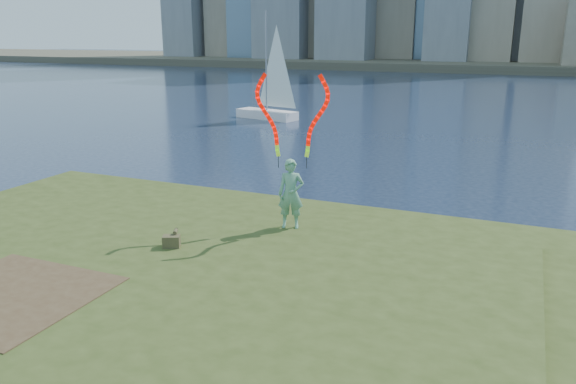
% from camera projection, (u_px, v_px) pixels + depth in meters
% --- Properties ---
extents(ground, '(320.00, 320.00, 0.00)m').
position_uv_depth(ground, '(202.00, 286.00, 12.69)').
color(ground, '#18243C').
rests_on(ground, ground).
extents(grassy_knoll, '(20.00, 18.00, 0.80)m').
position_uv_depth(grassy_knoll, '(137.00, 319.00, 10.56)').
color(grassy_knoll, '#354418').
rests_on(grassy_knoll, ground).
extents(dirt_patch, '(3.20, 3.00, 0.02)m').
position_uv_depth(dirt_patch, '(9.00, 295.00, 10.47)').
color(dirt_patch, '#47331E').
rests_on(dirt_patch, grassy_knoll).
extents(far_shore, '(320.00, 40.00, 1.20)m').
position_uv_depth(far_shore, '(493.00, 63.00, 96.61)').
color(far_shore, '#4E4839').
rests_on(far_shore, ground).
extents(woman_with_ribbons, '(2.02, 0.72, 4.12)m').
position_uv_depth(woman_with_ribbons, '(291.00, 173.00, 13.82)').
color(woman_with_ribbons, '#117541').
rests_on(woman_with_ribbons, grassy_knoll).
extents(canvas_bag, '(0.45, 0.51, 0.36)m').
position_uv_depth(canvas_bag, '(172.00, 241.00, 12.83)').
color(canvas_bag, '#434324').
rests_on(canvas_bag, grassy_knoll).
extents(sailboat, '(4.64, 2.42, 6.98)m').
position_uv_depth(sailboat, '(269.00, 101.00, 37.33)').
color(sailboat, white).
rests_on(sailboat, ground).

